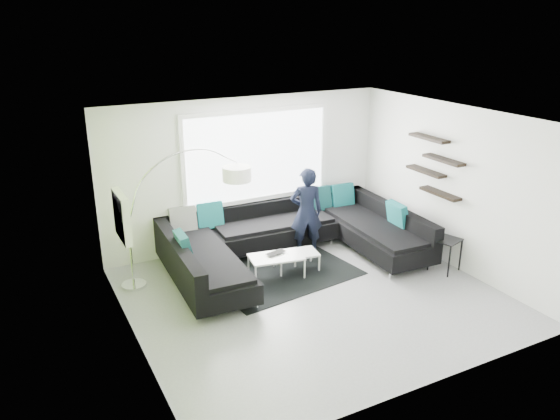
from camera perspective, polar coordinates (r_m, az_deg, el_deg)
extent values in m
plane|color=gray|center=(8.69, 3.52, -9.00)|extent=(5.50, 5.50, 0.00)
cube|color=white|center=(10.23, -3.50, 3.97)|extent=(5.50, 0.04, 2.80)
cube|color=white|center=(6.28, 15.60, -7.21)|extent=(5.50, 0.04, 2.80)
cube|color=white|center=(7.18, -15.51, -3.73)|extent=(0.04, 5.00, 2.80)
cube|color=white|center=(9.75, 17.73, 2.26)|extent=(0.04, 5.00, 2.80)
cube|color=silver|center=(7.75, 3.95, 9.49)|extent=(5.50, 5.00, 0.04)
cube|color=#7FB72D|center=(7.18, -15.43, -3.72)|extent=(0.01, 5.00, 2.80)
cube|color=white|center=(10.19, -2.42, 5.68)|extent=(2.96, 0.06, 1.68)
cube|color=white|center=(7.67, -16.12, -0.66)|extent=(0.12, 0.66, 0.66)
cube|color=black|center=(9.87, 15.84, 4.48)|extent=(0.20, 1.24, 0.95)
cube|color=black|center=(9.65, 1.40, -4.38)|extent=(4.46, 2.88, 0.46)
cube|color=black|center=(9.50, 1.42, -2.18)|extent=(4.46, 2.88, 0.34)
cube|color=#0C4C51|center=(9.47, 1.43, -1.79)|extent=(3.90, 0.40, 0.48)
cube|color=black|center=(9.40, 0.02, -6.56)|extent=(2.64, 2.07, 0.01)
cube|color=white|center=(9.33, 0.69, -5.55)|extent=(1.24, 0.84, 0.37)
cube|color=black|center=(9.80, 16.83, -4.49)|extent=(0.53, 0.53, 0.58)
imported|color=black|center=(9.87, 2.77, -0.17)|extent=(0.82, 0.74, 1.63)
imported|color=black|center=(9.17, -0.22, -4.63)|extent=(0.47, 0.40, 0.03)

